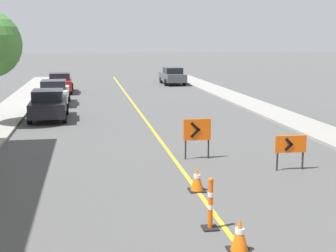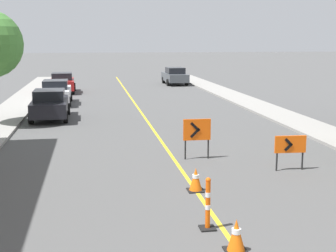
{
  "view_description": "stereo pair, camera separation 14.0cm",
  "coord_description": "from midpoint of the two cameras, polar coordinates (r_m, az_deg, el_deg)",
  "views": [
    {
      "loc": [
        -2.97,
        4.93,
        4.22
      ],
      "look_at": [
        -0.03,
        21.85,
        1.0
      ],
      "focal_mm": 50.0,
      "sensor_mm": 36.0,
      "label": 1
    },
    {
      "loc": [
        -2.83,
        4.9,
        4.22
      ],
      "look_at": [
        -0.03,
        21.85,
        1.0
      ],
      "focal_mm": 50.0,
      "sensor_mm": 36.0,
      "label": 2
    }
  ],
  "objects": [
    {
      "name": "traffic_cone_fourth",
      "position": [
        13.21,
        3.26,
        -6.52
      ],
      "size": [
        0.46,
        0.46,
        0.67
      ],
      "color": "black",
      "rests_on": "ground_plane"
    },
    {
      "name": "parked_car_curb_mid",
      "position": [
        31.24,
        -13.83,
        4.02
      ],
      "size": [
        1.94,
        4.32,
        1.59
      ],
      "rotation": [
        0.0,
        0.0,
        0.01
      ],
      "color": "silver",
      "rests_on": "ground_plane"
    },
    {
      "name": "traffic_cone_third",
      "position": [
        9.71,
        8.3,
        -13.06
      ],
      "size": [
        0.45,
        0.45,
        0.69
      ],
      "color": "black",
      "rests_on": "ground_plane"
    },
    {
      "name": "sidewalk_right",
      "position": [
        26.21,
        13.52,
        1.19
      ],
      "size": [
        2.15,
        57.28,
        0.12
      ],
      "color": "gray",
      "rests_on": "ground_plane"
    },
    {
      "name": "arrow_barricade_secondary",
      "position": [
        15.61,
        14.47,
        -2.33
      ],
      "size": [
        1.04,
        0.12,
        1.15
      ],
      "rotation": [
        0.0,
        0.0,
        -0.05
      ],
      "color": "#EF560C",
      "rests_on": "ground_plane"
    },
    {
      "name": "lane_stripe",
      "position": [
        24.27,
        -2.84,
        0.6
      ],
      "size": [
        0.12,
        57.28,
        0.01
      ],
      "color": "gold",
      "rests_on": "ground_plane"
    },
    {
      "name": "delineator_post_rear",
      "position": [
        10.63,
        4.81,
        -9.78
      ],
      "size": [
        0.35,
        0.35,
        1.2
      ],
      "color": "black",
      "rests_on": "ground_plane"
    },
    {
      "name": "parked_car_curb_far",
      "position": [
        37.93,
        -13.12,
        5.17
      ],
      "size": [
        1.96,
        4.37,
        1.59
      ],
      "rotation": [
        0.0,
        0.0,
        0.04
      ],
      "color": "maroon",
      "rests_on": "ground_plane"
    },
    {
      "name": "parked_car_opposite_side",
      "position": [
        43.72,
        0.46,
        6.13
      ],
      "size": [
        1.95,
        4.36,
        1.59
      ],
      "rotation": [
        0.0,
        0.0,
        0.03
      ],
      "color": "#474C51",
      "rests_on": "ground_plane"
    },
    {
      "name": "parked_car_curb_near",
      "position": [
        25.46,
        -14.51,
        2.56
      ],
      "size": [
        1.94,
        4.33,
        1.59
      ],
      "rotation": [
        0.0,
        0.0,
        0.02
      ],
      "color": "black",
      "rests_on": "ground_plane"
    },
    {
      "name": "arrow_barricade_primary",
      "position": [
        16.5,
        3.33,
        -0.65
      ],
      "size": [
        0.98,
        0.09,
        1.44
      ],
      "rotation": [
        0.0,
        0.0,
        -0.02
      ],
      "color": "#EF560C",
      "rests_on": "ground_plane"
    }
  ]
}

